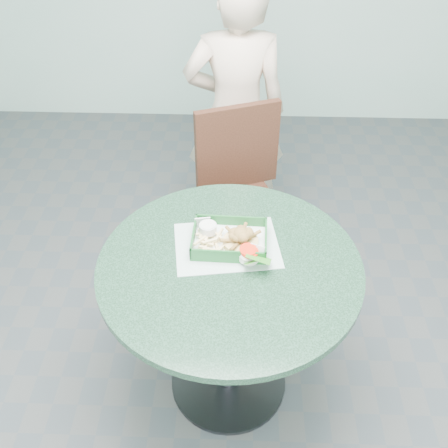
{
  "coord_description": "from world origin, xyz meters",
  "views": [
    {
      "loc": [
        0.03,
        -1.36,
        2.12
      ],
      "look_at": [
        -0.02,
        0.1,
        0.87
      ],
      "focal_mm": 42.0,
      "sensor_mm": 36.0,
      "label": 1
    }
  ],
  "objects_px": {
    "dining_chair": "(236,187)",
    "food_basket": "(229,245)",
    "diner_person": "(236,115)",
    "sauce_ramekin": "(208,232)",
    "cafe_table": "(229,298)",
    "crab_sandwich": "(241,241)"
  },
  "relations": [
    {
      "from": "diner_person",
      "to": "sauce_ramekin",
      "type": "bearing_deg",
      "value": 80.9
    },
    {
      "from": "diner_person",
      "to": "crab_sandwich",
      "type": "height_order",
      "value": "diner_person"
    },
    {
      "from": "cafe_table",
      "to": "food_basket",
      "type": "height_order",
      "value": "food_basket"
    },
    {
      "from": "cafe_table",
      "to": "diner_person",
      "type": "height_order",
      "value": "diner_person"
    },
    {
      "from": "cafe_table",
      "to": "food_basket",
      "type": "distance_m",
      "value": 0.21
    },
    {
      "from": "cafe_table",
      "to": "dining_chair",
      "type": "xyz_separation_m",
      "value": [
        0.02,
        0.79,
        -0.05
      ]
    },
    {
      "from": "dining_chair",
      "to": "food_basket",
      "type": "bearing_deg",
      "value": -111.79
    },
    {
      "from": "sauce_ramekin",
      "to": "diner_person",
      "type": "bearing_deg",
      "value": 84.99
    },
    {
      "from": "cafe_table",
      "to": "sauce_ramekin",
      "type": "height_order",
      "value": "sauce_ramekin"
    },
    {
      "from": "food_basket",
      "to": "diner_person",
      "type": "bearing_deg",
      "value": 89.72
    },
    {
      "from": "crab_sandwich",
      "to": "sauce_ramekin",
      "type": "bearing_deg",
      "value": 161.71
    },
    {
      "from": "cafe_table",
      "to": "diner_person",
      "type": "bearing_deg",
      "value": 89.9
    },
    {
      "from": "cafe_table",
      "to": "dining_chair",
      "type": "distance_m",
      "value": 0.79
    },
    {
      "from": "diner_person",
      "to": "cafe_table",
      "type": "bearing_deg",
      "value": 85.81
    },
    {
      "from": "food_basket",
      "to": "crab_sandwich",
      "type": "height_order",
      "value": "crab_sandwich"
    },
    {
      "from": "diner_person",
      "to": "food_basket",
      "type": "bearing_deg",
      "value": 85.63
    },
    {
      "from": "dining_chair",
      "to": "sauce_ramekin",
      "type": "relative_size",
      "value": 13.95
    },
    {
      "from": "crab_sandwich",
      "to": "dining_chair",
      "type": "bearing_deg",
      "value": 91.91
    },
    {
      "from": "food_basket",
      "to": "sauce_ramekin",
      "type": "distance_m",
      "value": 0.1
    },
    {
      "from": "diner_person",
      "to": "food_basket",
      "type": "xyz_separation_m",
      "value": [
        -0.01,
        -1.05,
        0.02
      ]
    },
    {
      "from": "diner_person",
      "to": "crab_sandwich",
      "type": "distance_m",
      "value": 1.06
    },
    {
      "from": "diner_person",
      "to": "sauce_ramekin",
      "type": "distance_m",
      "value": 1.02
    }
  ]
}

